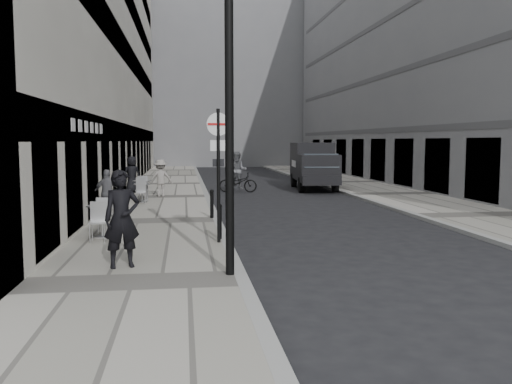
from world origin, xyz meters
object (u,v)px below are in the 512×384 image
Objects in this scene: walking_man at (122,219)px; panel_van at (313,163)px; lamppost at (229,85)px; cyclist at (238,176)px; sign_post at (218,157)px.

walking_man is 19.95m from panel_van.
cyclist is at bearing 83.83° from lamppost.
panel_van is (6.22, 19.01, -2.26)m from lamppost.
sign_post is at bearing -106.57° from panel_van.
panel_van is at bearing 63.96° from sign_post.
walking_man is at bearing -93.11° from cyclist.
panel_van is at bearing 71.89° from lamppost.
sign_post is 16.89m from panel_van.
sign_post is 0.60× the size of panel_van.
panel_van is (6.22, 15.68, -0.82)m from sign_post.
sign_post is at bearing 90.00° from lamppost.
lamppost reaches higher than walking_man.
sign_post is (2.10, 2.45, 1.16)m from walking_man.
panel_van is 4.50m from cyclist.
cyclist is (-4.29, -1.20, -0.62)m from panel_van.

